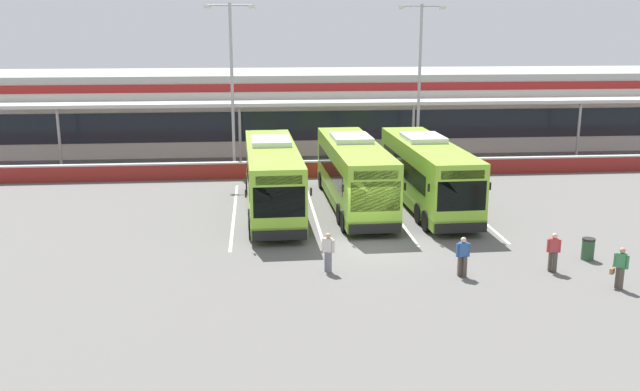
{
  "coord_description": "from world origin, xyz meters",
  "views": [
    {
      "loc": [
        -5.02,
        -29.75,
        9.7
      ],
      "look_at": [
        -2.03,
        3.0,
        1.6
      ],
      "focal_mm": 39.18,
      "sensor_mm": 36.0,
      "label": 1
    }
  ],
  "objects_px": {
    "coach_bus_centre": "(427,174)",
    "pedestrian_child": "(463,255)",
    "pedestrian_in_dark_coat": "(553,251)",
    "lamp_post_west": "(232,78)",
    "pedestrian_near_bin": "(328,251)",
    "lamp_post_centre": "(420,76)",
    "coach_bus_leftmost": "(272,179)",
    "litter_bin": "(588,249)",
    "pedestrian_with_handbag": "(620,267)",
    "coach_bus_left_centre": "(354,175)"
  },
  "relations": [
    {
      "from": "litter_bin",
      "to": "coach_bus_left_centre",
      "type": "bearing_deg",
      "value": 132.03
    },
    {
      "from": "coach_bus_leftmost",
      "to": "litter_bin",
      "type": "bearing_deg",
      "value": -34.41
    },
    {
      "from": "lamp_post_west",
      "to": "pedestrian_in_dark_coat",
      "type": "bearing_deg",
      "value": -56.9
    },
    {
      "from": "pedestrian_child",
      "to": "litter_bin",
      "type": "xyz_separation_m",
      "value": [
        5.88,
        1.51,
        -0.41
      ]
    },
    {
      "from": "pedestrian_child",
      "to": "lamp_post_west",
      "type": "height_order",
      "value": "lamp_post_west"
    },
    {
      "from": "coach_bus_centre",
      "to": "pedestrian_in_dark_coat",
      "type": "bearing_deg",
      "value": -76.19
    },
    {
      "from": "pedestrian_child",
      "to": "pedestrian_near_bin",
      "type": "bearing_deg",
      "value": 168.74
    },
    {
      "from": "lamp_post_west",
      "to": "pedestrian_near_bin",
      "type": "bearing_deg",
      "value": -77.64
    },
    {
      "from": "pedestrian_near_bin",
      "to": "lamp_post_centre",
      "type": "xyz_separation_m",
      "value": [
        8.33,
        20.56,
        5.42
      ]
    },
    {
      "from": "pedestrian_child",
      "to": "pedestrian_with_handbag",
      "type": "bearing_deg",
      "value": -18.1
    },
    {
      "from": "lamp_post_west",
      "to": "litter_bin",
      "type": "relative_size",
      "value": 11.83
    },
    {
      "from": "coach_bus_leftmost",
      "to": "coach_bus_centre",
      "type": "height_order",
      "value": "same"
    },
    {
      "from": "pedestrian_with_handbag",
      "to": "lamp_post_west",
      "type": "height_order",
      "value": "lamp_post_west"
    },
    {
      "from": "coach_bus_leftmost",
      "to": "lamp_post_west",
      "type": "xyz_separation_m",
      "value": [
        -2.29,
        10.07,
        4.5
      ]
    },
    {
      "from": "pedestrian_in_dark_coat",
      "to": "lamp_post_west",
      "type": "bearing_deg",
      "value": 123.1
    },
    {
      "from": "pedestrian_in_dark_coat",
      "to": "pedestrian_child",
      "type": "bearing_deg",
      "value": -176.92
    },
    {
      "from": "coach_bus_leftmost",
      "to": "pedestrian_with_handbag",
      "type": "distance_m",
      "value": 17.68
    },
    {
      "from": "pedestrian_child",
      "to": "litter_bin",
      "type": "relative_size",
      "value": 1.74
    },
    {
      "from": "coach_bus_centre",
      "to": "pedestrian_child",
      "type": "xyz_separation_m",
      "value": [
        -1.16,
        -10.84,
        -0.91
      ]
    },
    {
      "from": "pedestrian_with_handbag",
      "to": "pedestrian_in_dark_coat",
      "type": "distance_m",
      "value": 2.65
    },
    {
      "from": "pedestrian_with_handbag",
      "to": "lamp_post_centre",
      "type": "bearing_deg",
      "value": 95.82
    },
    {
      "from": "litter_bin",
      "to": "coach_bus_leftmost",
      "type": "bearing_deg",
      "value": 145.59
    },
    {
      "from": "pedestrian_in_dark_coat",
      "to": "coach_bus_centre",
      "type": "bearing_deg",
      "value": 103.81
    },
    {
      "from": "litter_bin",
      "to": "pedestrian_with_handbag",
      "type": "bearing_deg",
      "value": -96.5
    },
    {
      "from": "coach_bus_leftmost",
      "to": "lamp_post_west",
      "type": "bearing_deg",
      "value": 102.8
    },
    {
      "from": "pedestrian_with_handbag",
      "to": "coach_bus_centre",
      "type": "bearing_deg",
      "value": 108.97
    },
    {
      "from": "pedestrian_with_handbag",
      "to": "pedestrian_near_bin",
      "type": "relative_size",
      "value": 1.0
    },
    {
      "from": "pedestrian_in_dark_coat",
      "to": "pedestrian_near_bin",
      "type": "bearing_deg",
      "value": 174.69
    },
    {
      "from": "pedestrian_with_handbag",
      "to": "pedestrian_in_dark_coat",
      "type": "bearing_deg",
      "value": 130.82
    },
    {
      "from": "pedestrian_with_handbag",
      "to": "lamp_post_west",
      "type": "relative_size",
      "value": 0.15
    },
    {
      "from": "coach_bus_left_centre",
      "to": "pedestrian_in_dark_coat",
      "type": "height_order",
      "value": "coach_bus_left_centre"
    },
    {
      "from": "pedestrian_in_dark_coat",
      "to": "pedestrian_child",
      "type": "xyz_separation_m",
      "value": [
        -3.78,
        -0.2,
        0.0
      ]
    },
    {
      "from": "pedestrian_with_handbag",
      "to": "lamp_post_centre",
      "type": "distance_m",
      "value": 24.14
    },
    {
      "from": "lamp_post_centre",
      "to": "litter_bin",
      "type": "distance_m",
      "value": 21.09
    },
    {
      "from": "coach_bus_centre",
      "to": "pedestrian_near_bin",
      "type": "distance_m",
      "value": 11.73
    },
    {
      "from": "coach_bus_centre",
      "to": "coach_bus_leftmost",
      "type": "bearing_deg",
      "value": -177.45
    },
    {
      "from": "coach_bus_centre",
      "to": "lamp_post_west",
      "type": "xyz_separation_m",
      "value": [
        -10.64,
        9.7,
        4.5
      ]
    },
    {
      "from": "pedestrian_with_handbag",
      "to": "lamp_post_centre",
      "type": "relative_size",
      "value": 0.15
    },
    {
      "from": "coach_bus_leftmost",
      "to": "litter_bin",
      "type": "height_order",
      "value": "coach_bus_leftmost"
    },
    {
      "from": "pedestrian_near_bin",
      "to": "litter_bin",
      "type": "bearing_deg",
      "value": 2.46
    },
    {
      "from": "pedestrian_with_handbag",
      "to": "pedestrian_child",
      "type": "xyz_separation_m",
      "value": [
        -5.51,
        1.8,
        0.02
      ]
    },
    {
      "from": "lamp_post_centre",
      "to": "litter_bin",
      "type": "xyz_separation_m",
      "value": [
        2.76,
        -20.09,
        -5.82
      ]
    },
    {
      "from": "coach_bus_left_centre",
      "to": "lamp_post_west",
      "type": "distance_m",
      "value": 12.41
    },
    {
      "from": "pedestrian_child",
      "to": "pedestrian_near_bin",
      "type": "relative_size",
      "value": 1.0
    },
    {
      "from": "pedestrian_child",
      "to": "litter_bin",
      "type": "height_order",
      "value": "pedestrian_child"
    },
    {
      "from": "coach_bus_centre",
      "to": "pedestrian_child",
      "type": "distance_m",
      "value": 10.94
    },
    {
      "from": "coach_bus_centre",
      "to": "litter_bin",
      "type": "relative_size",
      "value": 13.13
    },
    {
      "from": "coach_bus_centre",
      "to": "coach_bus_left_centre",
      "type": "bearing_deg",
      "value": 175.93
    },
    {
      "from": "coach_bus_leftmost",
      "to": "coach_bus_left_centre",
      "type": "height_order",
      "value": "same"
    },
    {
      "from": "coach_bus_left_centre",
      "to": "pedestrian_near_bin",
      "type": "height_order",
      "value": "coach_bus_left_centre"
    }
  ]
}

